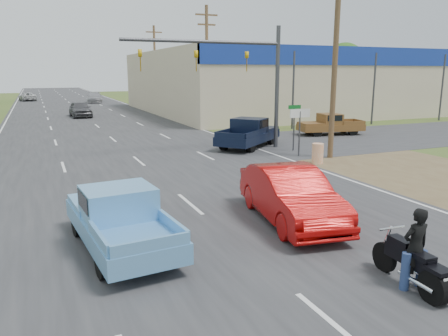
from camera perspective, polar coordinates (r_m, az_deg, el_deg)
name	(u,v)px	position (r m, az deg, el deg)	size (l,w,h in m)	color
ground	(336,328)	(8.45, 14.45, -19.53)	(200.00, 200.00, 0.00)	#395321
main_road	(86,117)	(46.02, -17.52, 6.35)	(15.00, 180.00, 0.02)	#2D2D30
cross_road	(131,154)	(24.42, -12.07, 1.74)	(120.00, 10.00, 0.02)	#2D2D30
dirt_verge	(394,166)	(22.46, 21.30, 0.23)	(8.00, 18.00, 0.01)	brown
big_box_store	(348,81)	(58.39, 15.86, 10.87)	(50.00, 28.10, 6.60)	#B7A88C
utility_pole_1	(335,54)	(23.32, 14.34, 14.26)	(2.00, 0.28, 10.00)	#4C3823
utility_pole_2	(207,62)	(39.20, -2.25, 13.73)	(2.00, 0.28, 10.00)	#4C3823
utility_pole_3	(155,65)	(56.37, -9.00, 13.19)	(2.00, 0.28, 10.00)	#4C3823
tree_3	(344,63)	(96.24, 15.44, 13.05)	(8.40, 8.40, 10.40)	#422D19
tree_5	(191,66)	(106.36, -4.36, 13.18)	(7.98, 7.98, 9.88)	#422D19
barrel_0	(318,154)	(21.96, 12.13, 1.86)	(0.56, 0.56, 1.00)	orange
barrel_1	(248,132)	(29.39, 3.19, 4.74)	(0.56, 0.56, 1.00)	orange
lane_sign	(300,121)	(23.51, 9.88, 6.09)	(1.20, 0.08, 2.52)	#3F3F44
street_name_sign	(294,123)	(25.11, 9.14, 5.84)	(0.80, 0.08, 2.61)	#3F3F44
signal_mast	(236,65)	(24.86, 1.52, 13.30)	(9.12, 0.40, 7.00)	#3F3F44
red_convertible	(291,196)	(13.19, 8.70, -3.57)	(1.73, 4.96, 1.64)	#AB0807
motorcycle	(416,268)	(9.99, 23.73, -11.84)	(0.67, 2.19, 1.11)	black
rider	(415,251)	(9.90, 23.68, -9.95)	(0.60, 0.40, 1.66)	black
blue_pickup	(119,217)	(11.49, -13.57, -6.25)	(2.30, 4.98, 1.60)	black
navy_pickup	(249,132)	(26.29, 3.35, 4.66)	(5.32, 4.89, 1.74)	black
brown_pickup	(329,124)	(32.29, 13.58, 5.58)	(4.84, 2.59, 1.52)	black
distant_car_grey	(80,109)	(46.40, -18.27, 7.32)	(1.86, 4.63, 1.58)	#4D4C51
distant_car_silver	(95,97)	(68.08, -16.52, 8.83)	(2.10, 5.17, 1.50)	#9F9FA4
distant_car_white	(27,97)	(75.75, -24.28, 8.48)	(2.14, 4.64, 1.29)	#B8B8B8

